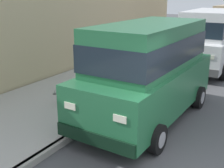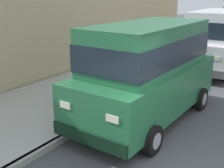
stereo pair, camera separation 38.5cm
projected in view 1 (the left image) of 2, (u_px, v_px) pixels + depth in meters
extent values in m
cube|color=gray|center=(62.00, 142.00, 6.43)|extent=(0.16, 64.00, 0.14)
cube|color=#A8A59E|center=(7.00, 124.00, 7.31)|extent=(3.60, 64.00, 0.14)
cube|color=#23663D|center=(148.00, 87.00, 7.58)|extent=(2.02, 4.85, 1.10)
cube|color=#23663D|center=(149.00, 45.00, 7.25)|extent=(1.77, 3.84, 1.10)
cube|color=#19232D|center=(149.00, 49.00, 7.27)|extent=(1.81, 3.88, 0.61)
cube|color=black|center=(96.00, 138.00, 5.81)|extent=(1.87, 0.25, 0.28)
cube|color=black|center=(178.00, 80.00, 9.60)|extent=(1.87, 0.25, 0.28)
cylinder|color=black|center=(157.00, 139.00, 6.06)|extent=(0.24, 0.65, 0.64)
cylinder|color=#9E9EA3|center=(157.00, 139.00, 6.06)|extent=(0.25, 0.36, 0.35)
cylinder|color=black|center=(84.00, 119.00, 7.03)|extent=(0.24, 0.65, 0.64)
cylinder|color=#9E9EA3|center=(84.00, 119.00, 7.03)|extent=(0.25, 0.36, 0.35)
cylinder|color=black|center=(199.00, 97.00, 8.46)|extent=(0.24, 0.65, 0.64)
cylinder|color=#9E9EA3|center=(199.00, 97.00, 8.46)|extent=(0.25, 0.36, 0.35)
cylinder|color=black|center=(140.00, 86.00, 9.43)|extent=(0.24, 0.65, 0.64)
cylinder|color=#9E9EA3|center=(140.00, 86.00, 9.43)|extent=(0.25, 0.36, 0.35)
cube|color=#EAEACC|center=(121.00, 118.00, 5.31)|extent=(0.28, 0.09, 0.14)
cube|color=#EAEACC|center=(71.00, 106.00, 5.91)|extent=(0.28, 0.09, 0.14)
cube|color=white|center=(208.00, 49.00, 12.63)|extent=(2.00, 4.84, 1.10)
cube|color=white|center=(210.00, 24.00, 12.29)|extent=(1.75, 3.83, 1.10)
cube|color=#19232D|center=(210.00, 26.00, 12.32)|extent=(1.79, 3.87, 0.61)
cube|color=#505050|center=(193.00, 70.00, 10.80)|extent=(1.87, 0.24, 0.28)
cube|color=#505050|center=(217.00, 50.00, 14.70)|extent=(1.87, 0.24, 0.28)
cylinder|color=black|center=(223.00, 72.00, 11.11)|extent=(0.23, 0.64, 0.64)
cylinder|color=#9E9EA3|center=(223.00, 72.00, 11.11)|extent=(0.25, 0.36, 0.35)
cylinder|color=black|center=(175.00, 66.00, 12.01)|extent=(0.23, 0.64, 0.64)
cylinder|color=#9E9EA3|center=(175.00, 66.00, 12.01)|extent=(0.25, 0.36, 0.35)
cylinder|color=black|center=(194.00, 54.00, 14.47)|extent=(0.23, 0.64, 0.64)
cylinder|color=#9E9EA3|center=(194.00, 54.00, 14.47)|extent=(0.25, 0.36, 0.35)
cube|color=#EAEACC|center=(210.00, 57.00, 10.33)|extent=(0.28, 0.09, 0.14)
cube|color=#EAEACC|center=(178.00, 54.00, 10.88)|extent=(0.28, 0.09, 0.14)
cube|color=#3E3527|center=(222.00, 46.00, 15.73)|extent=(1.87, 0.26, 0.28)
cylinder|color=black|center=(209.00, 45.00, 16.95)|extent=(0.24, 0.65, 0.64)
cylinder|color=#9E9EA3|center=(209.00, 45.00, 16.95)|extent=(0.25, 0.36, 0.35)
cylinder|color=black|center=(221.00, 38.00, 19.34)|extent=(0.24, 0.65, 0.64)
cylinder|color=#9E9EA3|center=(221.00, 38.00, 19.34)|extent=(0.25, 0.36, 0.35)
cube|color=#EAEACC|center=(212.00, 35.00, 15.83)|extent=(0.28, 0.09, 0.14)
ellipsoid|color=#999691|center=(65.00, 93.00, 8.54)|extent=(0.26, 0.46, 0.20)
cylinder|color=#999691|center=(63.00, 100.00, 8.46)|extent=(0.05, 0.05, 0.18)
cylinder|color=#999691|center=(60.00, 100.00, 8.53)|extent=(0.05, 0.05, 0.18)
cylinder|color=#999691|center=(70.00, 98.00, 8.66)|extent=(0.05, 0.05, 0.18)
cylinder|color=#999691|center=(67.00, 97.00, 8.73)|extent=(0.05, 0.05, 0.18)
sphere|color=#999691|center=(57.00, 92.00, 8.29)|extent=(0.17, 0.17, 0.17)
ellipsoid|color=#54524F|center=(54.00, 94.00, 8.23)|extent=(0.08, 0.12, 0.06)
cone|color=#999691|center=(58.00, 90.00, 8.24)|extent=(0.06, 0.06, 0.07)
cone|color=#999691|center=(56.00, 89.00, 8.30)|extent=(0.06, 0.06, 0.07)
cylinder|color=#999691|center=(71.00, 88.00, 8.71)|extent=(0.05, 0.12, 0.13)
cube|color=tan|center=(79.00, 24.00, 12.60)|extent=(0.50, 20.00, 3.88)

